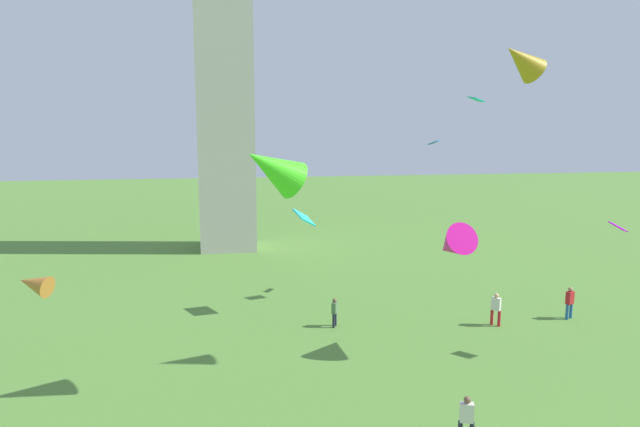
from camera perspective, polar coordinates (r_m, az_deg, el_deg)
name	(u,v)px	position (r m, az deg, el deg)	size (l,w,h in m)	color
person_0	(496,307)	(31.14, 17.97, -9.33)	(0.51, 0.53, 1.80)	red
person_2	(467,417)	(19.86, 15.12, -19.95)	(0.51, 0.39, 1.71)	#1E2333
person_3	(570,301)	(33.68, 24.71, -8.33)	(0.55, 0.46, 1.82)	#235693
person_4	(335,311)	(29.54, 1.53, -10.15)	(0.40, 0.47, 1.57)	#1E2333
kite_flying_0	(452,245)	(26.06, 13.68, -3.20)	(1.66, 2.68, 2.33)	#E20F94
kite_flying_2	(304,217)	(30.86, -1.68, -0.42)	(1.21, 1.74, 0.93)	#27EDEB
kite_flying_3	(477,99)	(34.34, 16.10, 11.42)	(1.12, 1.01, 0.36)	#15C5CB
kite_flying_4	(618,227)	(27.97, 28.78, -1.22)	(0.78, 0.93, 0.47)	#BF07E7
kite_flying_5	(434,142)	(35.33, 11.87, 7.30)	(1.00, 1.07, 0.28)	blue
kite_flying_6	(272,168)	(20.51, -5.03, 4.82)	(3.04, 2.43, 2.42)	#45EF21
kite_flying_7	(34,284)	(27.22, -27.81, -6.53)	(1.81, 1.50, 1.24)	#B36F2A
kite_flying_8	(522,60)	(24.96, 20.38, 14.86)	(2.24, 1.53, 1.92)	#B7901A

